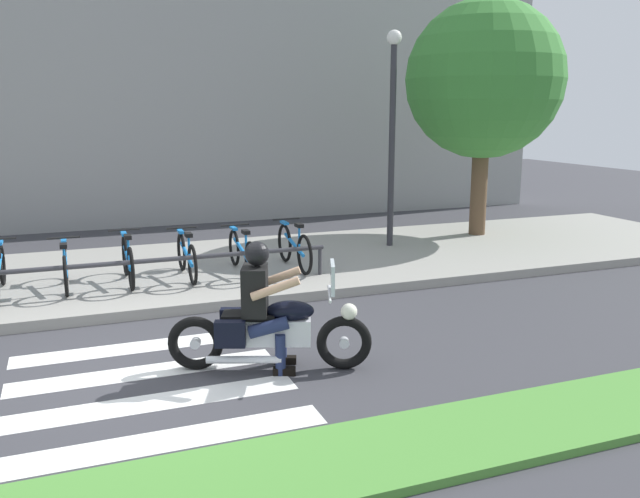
{
  "coord_description": "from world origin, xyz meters",
  "views": [
    {
      "loc": [
        -0.56,
        -6.86,
        2.77
      ],
      "look_at": [
        2.61,
        1.39,
        0.89
      ],
      "focal_mm": 36.81,
      "sensor_mm": 36.0,
      "label": 1
    }
  ],
  "objects_px": {
    "motorcycle": "(271,330)",
    "street_lamp": "(392,121)",
    "bicycle_2": "(128,260)",
    "bicycle_1": "(65,267)",
    "bicycle_5": "(294,247)",
    "rider": "(263,297)",
    "bicycle_3": "(187,256)",
    "tree_near_rack": "(484,80)",
    "bicycle_4": "(242,252)",
    "bike_rack": "(162,261)"
  },
  "relations": [
    {
      "from": "motorcycle",
      "to": "street_lamp",
      "type": "bearing_deg",
      "value": 51.13
    },
    {
      "from": "bicycle_2",
      "to": "street_lamp",
      "type": "height_order",
      "value": "street_lamp"
    },
    {
      "from": "bicycle_1",
      "to": "bicycle_5",
      "type": "xyz_separation_m",
      "value": [
        3.59,
        -0.0,
        0.03
      ]
    },
    {
      "from": "rider",
      "to": "bicycle_3",
      "type": "relative_size",
      "value": 0.87
    },
    {
      "from": "street_lamp",
      "to": "bicycle_2",
      "type": "bearing_deg",
      "value": -167.44
    },
    {
      "from": "motorcycle",
      "to": "street_lamp",
      "type": "distance_m",
      "value": 6.57
    },
    {
      "from": "street_lamp",
      "to": "tree_near_rack",
      "type": "distance_m",
      "value": 2.46
    },
    {
      "from": "motorcycle",
      "to": "rider",
      "type": "distance_m",
      "value": 0.37
    },
    {
      "from": "bicycle_5",
      "to": "bicycle_3",
      "type": "bearing_deg",
      "value": 179.98
    },
    {
      "from": "bicycle_2",
      "to": "tree_near_rack",
      "type": "bearing_deg",
      "value": 11.74
    },
    {
      "from": "bicycle_2",
      "to": "bicycle_4",
      "type": "height_order",
      "value": "bicycle_2"
    },
    {
      "from": "bicycle_1",
      "to": "street_lamp",
      "type": "height_order",
      "value": "street_lamp"
    },
    {
      "from": "bicycle_1",
      "to": "tree_near_rack",
      "type": "distance_m",
      "value": 8.86
    },
    {
      "from": "bike_rack",
      "to": "street_lamp",
      "type": "height_order",
      "value": "street_lamp"
    },
    {
      "from": "rider",
      "to": "bicycle_2",
      "type": "bearing_deg",
      "value": 106.3
    },
    {
      "from": "bicycle_2",
      "to": "street_lamp",
      "type": "distance_m",
      "value": 5.57
    },
    {
      "from": "bicycle_3",
      "to": "street_lamp",
      "type": "distance_m",
      "value": 4.78
    },
    {
      "from": "bicycle_2",
      "to": "street_lamp",
      "type": "xyz_separation_m",
      "value": [
        5.06,
        1.13,
        2.05
      ]
    },
    {
      "from": "bicycle_4",
      "to": "bike_rack",
      "type": "bearing_deg",
      "value": -157.58
    },
    {
      "from": "motorcycle",
      "to": "bicycle_4",
      "type": "relative_size",
      "value": 1.24
    },
    {
      "from": "bicycle_2",
      "to": "bicycle_5",
      "type": "height_order",
      "value": "bicycle_5"
    },
    {
      "from": "bicycle_5",
      "to": "bike_rack",
      "type": "xyz_separation_m",
      "value": [
        -2.24,
        -0.55,
        0.06
      ]
    },
    {
      "from": "bicycle_1",
      "to": "bicycle_2",
      "type": "bearing_deg",
      "value": -0.08
    },
    {
      "from": "bicycle_3",
      "to": "street_lamp",
      "type": "relative_size",
      "value": 0.39
    },
    {
      "from": "bicycle_3",
      "to": "bicycle_4",
      "type": "distance_m",
      "value": 0.9
    },
    {
      "from": "street_lamp",
      "to": "rider",
      "type": "bearing_deg",
      "value": -129.57
    },
    {
      "from": "bicycle_3",
      "to": "bike_rack",
      "type": "distance_m",
      "value": 0.72
    },
    {
      "from": "motorcycle",
      "to": "tree_near_rack",
      "type": "distance_m",
      "value": 8.63
    },
    {
      "from": "bicycle_4",
      "to": "bicycle_5",
      "type": "xyz_separation_m",
      "value": [
        0.9,
        -0.0,
        0.02
      ]
    },
    {
      "from": "motorcycle",
      "to": "street_lamp",
      "type": "height_order",
      "value": "street_lamp"
    },
    {
      "from": "bike_rack",
      "to": "rider",
      "type": "bearing_deg",
      "value": -78.63
    },
    {
      "from": "bicycle_1",
      "to": "motorcycle",
      "type": "bearing_deg",
      "value": -61.17
    },
    {
      "from": "rider",
      "to": "tree_near_rack",
      "type": "distance_m",
      "value": 8.54
    },
    {
      "from": "bicycle_1",
      "to": "bicycle_3",
      "type": "distance_m",
      "value": 1.79
    },
    {
      "from": "bicycle_2",
      "to": "bike_rack",
      "type": "relative_size",
      "value": 0.32
    },
    {
      "from": "motorcycle",
      "to": "bicycle_2",
      "type": "xyz_separation_m",
      "value": [
        -1.15,
        3.72,
        0.06
      ]
    },
    {
      "from": "bicycle_5",
      "to": "street_lamp",
      "type": "bearing_deg",
      "value": 25.44
    },
    {
      "from": "bicycle_2",
      "to": "tree_near_rack",
      "type": "relative_size",
      "value": 0.32
    },
    {
      "from": "bike_rack",
      "to": "bicycle_1",
      "type": "bearing_deg",
      "value": 157.58
    },
    {
      "from": "rider",
      "to": "street_lamp",
      "type": "distance_m",
      "value": 6.49
    },
    {
      "from": "bicycle_4",
      "to": "bicycle_5",
      "type": "distance_m",
      "value": 0.9
    },
    {
      "from": "bicycle_3",
      "to": "bicycle_4",
      "type": "xyz_separation_m",
      "value": [
        0.9,
        0.0,
        -0.0
      ]
    },
    {
      "from": "bicycle_1",
      "to": "tree_near_rack",
      "type": "xyz_separation_m",
      "value": [
        8.25,
        1.53,
        2.87
      ]
    },
    {
      "from": "bicycle_2",
      "to": "bicycle_4",
      "type": "distance_m",
      "value": 1.79
    },
    {
      "from": "rider",
      "to": "bicycle_4",
      "type": "relative_size",
      "value": 0.84
    },
    {
      "from": "bicycle_4",
      "to": "tree_near_rack",
      "type": "relative_size",
      "value": 0.34
    },
    {
      "from": "bicycle_1",
      "to": "bicycle_4",
      "type": "distance_m",
      "value": 2.69
    },
    {
      "from": "bicycle_1",
      "to": "bicycle_3",
      "type": "height_order",
      "value": "bicycle_3"
    },
    {
      "from": "rider",
      "to": "bicycle_2",
      "type": "relative_size",
      "value": 0.88
    },
    {
      "from": "bicycle_4",
      "to": "street_lamp",
      "type": "relative_size",
      "value": 0.4
    }
  ]
}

